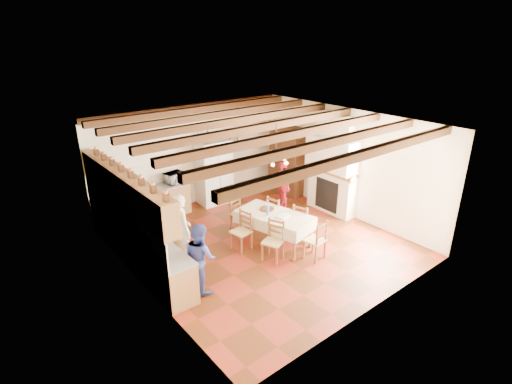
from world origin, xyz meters
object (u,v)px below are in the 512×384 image
at_px(dining_table, 274,217).
at_px(chair_left_far, 241,231).
at_px(chair_right_far, 277,213).
at_px(person_woman_blue, 200,257).
at_px(person_woman_red, 282,185).
at_px(chair_end_near, 315,239).
at_px(person_man, 182,230).
at_px(microwave, 174,178).
at_px(chair_left_near, 273,241).
at_px(refrigerator, 213,171).
at_px(hutch, 287,160).
at_px(chair_end_far, 240,213).
at_px(chair_right_near, 303,221).

xyz_separation_m(dining_table, chair_left_far, (-0.80, 0.29, -0.23)).
distance_m(chair_right_far, person_woman_blue, 3.08).
bearing_deg(person_woman_blue, dining_table, -80.39).
distance_m(chair_left_far, person_woman_red, 2.62).
relative_size(chair_end_near, person_man, 0.57).
bearing_deg(dining_table, microwave, 107.31).
height_order(chair_left_near, chair_left_far, same).
bearing_deg(chair_end_near, microwave, -81.75).
bearing_deg(person_woman_red, refrigerator, -123.43).
height_order(hutch, chair_end_far, hutch).
xyz_separation_m(person_man, person_woman_red, (3.75, 0.86, -0.12)).
height_order(chair_left_near, person_man, person_man).
distance_m(refrigerator, person_woman_red, 2.15).
xyz_separation_m(chair_end_far, person_man, (-2.01, -0.57, 0.37)).
height_order(dining_table, person_woman_blue, person_woman_blue).
relative_size(chair_left_far, person_woman_blue, 0.66).
height_order(refrigerator, person_woman_blue, refrigerator).
relative_size(hutch, dining_table, 1.10).
relative_size(dining_table, person_woman_red, 1.36).
height_order(chair_right_far, microwave, microwave).
bearing_deg(dining_table, chair_left_near, -133.55).
bearing_deg(chair_right_near, person_man, 55.85).
distance_m(person_man, person_woman_red, 3.85).
bearing_deg(refrigerator, person_man, -131.01).
distance_m(chair_right_near, chair_end_near, 0.96).
xyz_separation_m(refrigerator, chair_left_near, (-0.81, -3.69, -0.49)).
distance_m(dining_table, chair_right_far, 0.78).
height_order(hutch, chair_right_far, hutch).
xyz_separation_m(chair_left_near, chair_right_near, (1.25, 0.30, 0.00)).
bearing_deg(chair_right_near, hutch, -53.61).
height_order(chair_end_far, microwave, microwave).
xyz_separation_m(dining_table, person_woman_blue, (-2.37, -0.46, 0.01)).
distance_m(refrigerator, chair_right_far, 2.68).
height_order(refrigerator, microwave, refrigerator).
relative_size(chair_right_far, microwave, 1.75).
distance_m(hutch, person_man, 4.99).
relative_size(chair_end_near, microwave, 1.75).
height_order(person_woman_blue, person_woman_red, person_woman_red).
xyz_separation_m(hutch, chair_left_near, (-3.01, -2.82, -0.61)).
distance_m(chair_left_near, person_woman_blue, 1.86).
bearing_deg(refrigerator, dining_table, -92.19).
xyz_separation_m(person_woman_blue, person_woman_red, (3.93, 1.88, 0.01)).
bearing_deg(person_man, chair_end_far, -67.78).
bearing_deg(refrigerator, chair_end_far, -100.47).
height_order(chair_left_far, person_man, person_man).
height_order(chair_end_near, microwave, microwave).
relative_size(refrigerator, hutch, 0.89).
relative_size(chair_left_near, chair_right_near, 1.00).
bearing_deg(hutch, chair_left_far, -153.19).
bearing_deg(person_woman_red, chair_right_near, -6.42).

